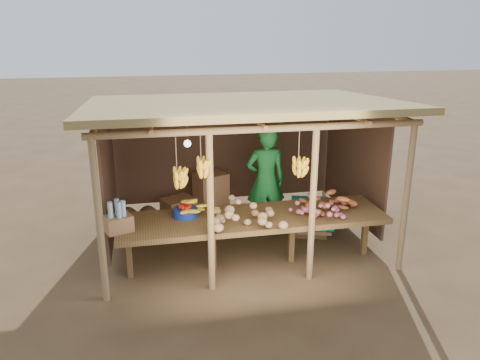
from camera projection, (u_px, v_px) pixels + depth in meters
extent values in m
plane|color=brown|center=(240.00, 239.00, 7.96)|extent=(60.00, 60.00, 0.00)
cylinder|color=olive|center=(99.00, 223.00, 5.82)|extent=(0.09, 0.09, 2.20)
cylinder|color=olive|center=(406.00, 199.00, 6.62)|extent=(0.09, 0.09, 2.20)
cylinder|color=olive|center=(112.00, 160.00, 8.61)|extent=(0.09, 0.09, 2.20)
cylinder|color=olive|center=(327.00, 149.00, 9.42)|extent=(0.09, 0.09, 2.20)
cylinder|color=olive|center=(211.00, 214.00, 6.09)|extent=(0.09, 0.09, 2.20)
cylinder|color=olive|center=(313.00, 206.00, 6.36)|extent=(0.09, 0.09, 2.20)
cylinder|color=olive|center=(264.00, 129.00, 5.88)|extent=(4.40, 0.09, 0.09)
cylinder|color=olive|center=(224.00, 97.00, 8.68)|extent=(4.40, 0.09, 0.09)
cube|color=olive|center=(240.00, 104.00, 7.25)|extent=(4.70, 3.50, 0.28)
cube|color=#4E3424|center=(224.00, 149.00, 8.96)|extent=(4.20, 0.04, 1.98)
cube|color=#4E3424|center=(108.00, 175.00, 7.37)|extent=(0.04, 2.40, 1.98)
cube|color=#4E3424|center=(354.00, 160.00, 8.17)|extent=(0.04, 2.40, 1.98)
cube|color=brown|center=(253.00, 218.00, 6.84)|extent=(3.90, 1.05, 0.08)
cube|color=brown|center=(129.00, 254.00, 6.62)|extent=(0.08, 0.08, 0.72)
cube|color=brown|center=(213.00, 247.00, 6.85)|extent=(0.08, 0.08, 0.72)
cube|color=brown|center=(291.00, 240.00, 7.08)|extent=(0.08, 0.08, 0.72)
cube|color=brown|center=(365.00, 233.00, 7.31)|extent=(0.08, 0.08, 0.72)
cylinder|color=navy|center=(185.00, 212.00, 6.79)|extent=(0.36, 0.36, 0.12)
cube|color=brown|center=(118.00, 223.00, 6.28)|extent=(0.42, 0.38, 0.22)
imported|color=#1A7831|center=(266.00, 181.00, 7.99)|extent=(0.69, 0.47, 1.86)
cube|color=brown|center=(310.00, 219.00, 8.10)|extent=(0.70, 0.64, 0.54)
cube|color=#0D9088|center=(310.00, 203.00, 8.01)|extent=(0.78, 0.72, 0.05)
cube|color=brown|center=(211.00, 207.00, 8.70)|extent=(0.67, 0.62, 0.44)
cube|color=brown|center=(211.00, 185.00, 8.56)|extent=(0.67, 0.62, 0.44)
cube|color=brown|center=(179.00, 210.00, 8.58)|extent=(0.67, 0.62, 0.44)
ellipsoid|color=#4E3424|center=(128.00, 219.00, 8.22)|extent=(0.38, 0.38, 0.51)
ellipsoid|color=#4E3424|center=(148.00, 217.00, 8.29)|extent=(0.38, 0.38, 0.51)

